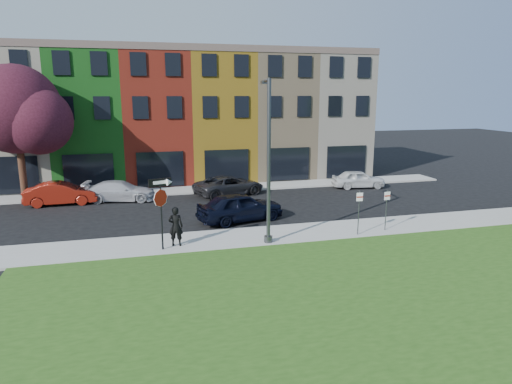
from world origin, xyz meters
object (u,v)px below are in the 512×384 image
object	(u,v)px
stop_sign	(161,199)
street_lamp	(268,162)
man	(176,226)
sedan_near	(240,207)

from	to	relation	value
stop_sign	street_lamp	xyz separation A→B (m)	(4.93, -0.01, 1.50)
man	stop_sign	bearing A→B (deg)	46.59
stop_sign	street_lamp	bearing A→B (deg)	-18.17
man	sedan_near	world-z (taller)	man
man	street_lamp	bearing A→B (deg)	-170.16
stop_sign	man	size ratio (longest dim) A/B	1.77
sedan_near	stop_sign	bearing A→B (deg)	117.50
stop_sign	sedan_near	world-z (taller)	stop_sign
man	sedan_near	xyz separation A→B (m)	(3.88, 3.68, -0.22)
stop_sign	street_lamp	world-z (taller)	street_lamp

